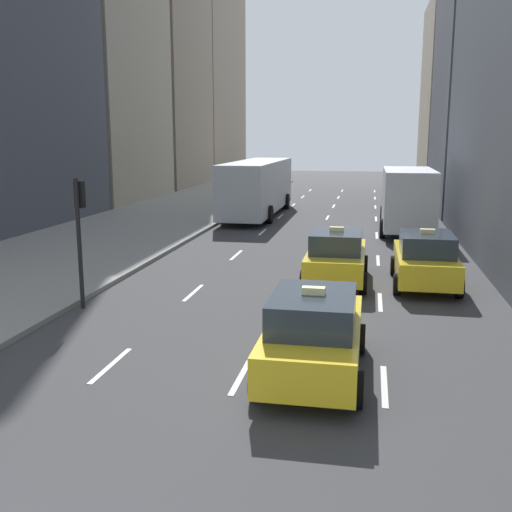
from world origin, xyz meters
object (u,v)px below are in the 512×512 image
city_bus (258,186)px  box_truck (407,198)px  taxi_second (425,259)px  traffic_light_pole (80,222)px  taxi_third (336,256)px  taxi_lead (314,333)px

city_bus → box_truck: size_ratio=1.38×
city_bus → taxi_second: bearing=-62.2°
city_bus → box_truck: city_bus is taller
city_bus → traffic_light_pole: size_ratio=3.23×
taxi_third → box_truck: (2.80, 11.39, 0.83)m
taxi_lead → taxi_second: size_ratio=1.00×
taxi_second → taxi_third: 2.80m
taxi_lead → taxi_third: (0.00, 7.87, 0.00)m
taxi_second → box_truck: box_truck is taller
city_bus → taxi_lead: bearing=-76.8°
taxi_lead → traffic_light_pole: 7.83m
taxi_second → taxi_third: bearing=-178.1°
taxi_lead → city_bus: bearing=103.2°
city_bus → traffic_light_pole: bearing=-93.2°
box_truck → taxi_second: bearing=-90.0°
taxi_third → city_bus: (-5.61, 16.07, 0.91)m
taxi_lead → taxi_third: bearing=90.0°
taxi_second → box_truck: (0.00, 11.30, 0.83)m
taxi_lead → city_bus: city_bus is taller
taxi_lead → traffic_light_pole: (-6.75, 3.66, 1.53)m
taxi_lead → taxi_second: same height
taxi_third → box_truck: size_ratio=0.52×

